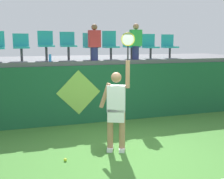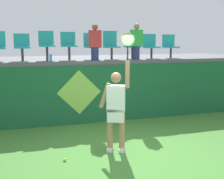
{
  "view_description": "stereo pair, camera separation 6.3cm",
  "coord_description": "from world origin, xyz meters",
  "px_view_note": "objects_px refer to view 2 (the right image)",
  "views": [
    {
      "loc": [
        -2.29,
        -5.64,
        2.41
      ],
      "look_at": [
        -0.11,
        1.0,
        1.26
      ],
      "focal_mm": 49.01,
      "sensor_mm": 36.0,
      "label": 1
    },
    {
      "loc": [
        -2.23,
        -5.65,
        2.41
      ],
      "look_at": [
        -0.11,
        1.0,
        1.26
      ],
      "focal_mm": 49.01,
      "sensor_mm": 36.0,
      "label": 2
    }
  ],
  "objects_px": {
    "tennis_player": "(116,107)",
    "spectator_1": "(95,42)",
    "stadium_chair_3": "(69,44)",
    "stadium_chair_8": "(170,45)",
    "water_bottle": "(51,58)",
    "stadium_chair_2": "(47,44)",
    "stadium_chair_7": "(151,45)",
    "stadium_chair_6": "(132,45)",
    "stadium_chair_1": "(22,45)",
    "stadium_chair_5": "(111,44)",
    "stadium_chair_4": "(92,45)",
    "spectator_0": "(136,41)",
    "tennis_ball": "(65,160)"
  },
  "relations": [
    {
      "from": "stadium_chair_2",
      "to": "spectator_1",
      "type": "height_order",
      "value": "spectator_1"
    },
    {
      "from": "tennis_player",
      "to": "spectator_1",
      "type": "relative_size",
      "value": 2.44
    },
    {
      "from": "stadium_chair_3",
      "to": "stadium_chair_7",
      "type": "bearing_deg",
      "value": 0.06
    },
    {
      "from": "stadium_chair_1",
      "to": "stadium_chair_5",
      "type": "relative_size",
      "value": 0.89
    },
    {
      "from": "spectator_0",
      "to": "stadium_chair_4",
      "type": "bearing_deg",
      "value": 162.69
    },
    {
      "from": "stadium_chair_5",
      "to": "stadium_chair_8",
      "type": "height_order",
      "value": "stadium_chair_5"
    },
    {
      "from": "stadium_chair_8",
      "to": "spectator_1",
      "type": "distance_m",
      "value": 2.69
    },
    {
      "from": "tennis_player",
      "to": "stadium_chair_6",
      "type": "height_order",
      "value": "stadium_chair_6"
    },
    {
      "from": "water_bottle",
      "to": "stadium_chair_3",
      "type": "height_order",
      "value": "stadium_chair_3"
    },
    {
      "from": "stadium_chair_4",
      "to": "water_bottle",
      "type": "bearing_deg",
      "value": -158.09
    },
    {
      "from": "stadium_chair_6",
      "to": "stadium_chair_8",
      "type": "bearing_deg",
      "value": 0.04
    },
    {
      "from": "tennis_player",
      "to": "stadium_chair_3",
      "type": "height_order",
      "value": "stadium_chair_3"
    },
    {
      "from": "stadium_chair_3",
      "to": "stadium_chair_8",
      "type": "height_order",
      "value": "stadium_chair_3"
    },
    {
      "from": "stadium_chair_4",
      "to": "stadium_chair_8",
      "type": "xyz_separation_m",
      "value": [
        2.66,
        -0.0,
        -0.02
      ]
    },
    {
      "from": "tennis_player",
      "to": "water_bottle",
      "type": "bearing_deg",
      "value": 112.7
    },
    {
      "from": "stadium_chair_6",
      "to": "stadium_chair_7",
      "type": "distance_m",
      "value": 0.66
    },
    {
      "from": "stadium_chair_1",
      "to": "spectator_0",
      "type": "xyz_separation_m",
      "value": [
        3.33,
        -0.4,
        0.12
      ]
    },
    {
      "from": "stadium_chair_6",
      "to": "stadium_chair_8",
      "type": "height_order",
      "value": "stadium_chair_6"
    },
    {
      "from": "spectator_0",
      "to": "spectator_1",
      "type": "height_order",
      "value": "spectator_0"
    },
    {
      "from": "stadium_chair_1",
      "to": "spectator_1",
      "type": "distance_m",
      "value": 2.08
    },
    {
      "from": "stadium_chair_7",
      "to": "spectator_0",
      "type": "xyz_separation_m",
      "value": [
        -0.66,
        -0.41,
        0.13
      ]
    },
    {
      "from": "stadium_chair_5",
      "to": "stadium_chair_3",
      "type": "bearing_deg",
      "value": -179.59
    },
    {
      "from": "stadium_chair_4",
      "to": "stadium_chair_5",
      "type": "distance_m",
      "value": 0.62
    },
    {
      "from": "stadium_chair_6",
      "to": "tennis_ball",
      "type": "bearing_deg",
      "value": -129.22
    },
    {
      "from": "water_bottle",
      "to": "stadium_chair_2",
      "type": "bearing_deg",
      "value": 94.96
    },
    {
      "from": "stadium_chair_5",
      "to": "stadium_chair_6",
      "type": "distance_m",
      "value": 0.68
    },
    {
      "from": "stadium_chair_8",
      "to": "spectator_0",
      "type": "distance_m",
      "value": 1.42
    },
    {
      "from": "water_bottle",
      "to": "stadium_chair_7",
      "type": "xyz_separation_m",
      "value": [
        3.26,
        0.52,
        0.33
      ]
    },
    {
      "from": "stadium_chair_3",
      "to": "stadium_chair_4",
      "type": "xyz_separation_m",
      "value": [
        0.7,
        0.0,
        -0.03
      ]
    },
    {
      "from": "water_bottle",
      "to": "tennis_ball",
      "type": "bearing_deg",
      "value": -91.96
    },
    {
      "from": "tennis_ball",
      "to": "stadium_chair_3",
      "type": "distance_m",
      "value": 4.05
    },
    {
      "from": "tennis_player",
      "to": "stadium_chair_4",
      "type": "bearing_deg",
      "value": 85.69
    },
    {
      "from": "stadium_chair_2",
      "to": "stadium_chair_4",
      "type": "bearing_deg",
      "value": -0.03
    },
    {
      "from": "stadium_chair_2",
      "to": "stadium_chair_4",
      "type": "distance_m",
      "value": 1.34
    },
    {
      "from": "water_bottle",
      "to": "spectator_1",
      "type": "distance_m",
      "value": 1.37
    },
    {
      "from": "spectator_0",
      "to": "spectator_1",
      "type": "xyz_separation_m",
      "value": [
        -1.3,
        -0.02,
        -0.02
      ]
    },
    {
      "from": "tennis_ball",
      "to": "stadium_chair_2",
      "type": "height_order",
      "value": "stadium_chair_2"
    },
    {
      "from": "tennis_ball",
      "to": "stadium_chair_5",
      "type": "height_order",
      "value": "stadium_chair_5"
    },
    {
      "from": "water_bottle",
      "to": "stadium_chair_8",
      "type": "distance_m",
      "value": 4.0
    },
    {
      "from": "stadium_chair_4",
      "to": "spectator_0",
      "type": "distance_m",
      "value": 1.37
    },
    {
      "from": "stadium_chair_8",
      "to": "tennis_ball",
      "type": "bearing_deg",
      "value": -140.81
    },
    {
      "from": "tennis_player",
      "to": "stadium_chair_7",
      "type": "relative_size",
      "value": 3.26
    },
    {
      "from": "water_bottle",
      "to": "spectator_1",
      "type": "xyz_separation_m",
      "value": [
        1.3,
        0.09,
        0.43
      ]
    },
    {
      "from": "stadium_chair_4",
      "to": "spectator_1",
      "type": "bearing_deg",
      "value": -90.0
    },
    {
      "from": "tennis_ball",
      "to": "stadium_chair_5",
      "type": "xyz_separation_m",
      "value": [
        2.01,
        3.31,
        2.23
      ]
    },
    {
      "from": "stadium_chair_3",
      "to": "spectator_1",
      "type": "bearing_deg",
      "value": -31.54
    },
    {
      "from": "water_bottle",
      "to": "stadium_chair_5",
      "type": "height_order",
      "value": "stadium_chair_5"
    },
    {
      "from": "stadium_chair_3",
      "to": "spectator_0",
      "type": "height_order",
      "value": "spectator_0"
    },
    {
      "from": "stadium_chair_2",
      "to": "stadium_chair_6",
      "type": "height_order",
      "value": "stadium_chair_2"
    },
    {
      "from": "stadium_chair_4",
      "to": "stadium_chair_7",
      "type": "height_order",
      "value": "stadium_chair_4"
    }
  ]
}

